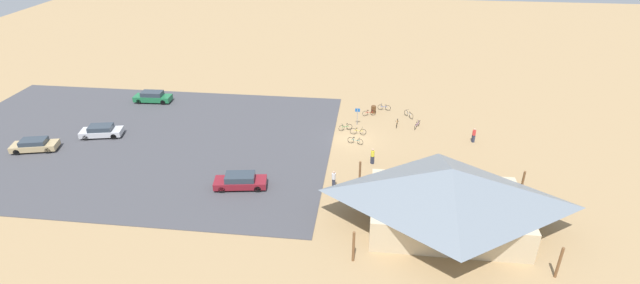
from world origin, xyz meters
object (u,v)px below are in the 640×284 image
object	(u,v)px
bicycle_silver_edge_north	(409,114)
car_silver_by_curb	(101,131)
car_maroon_end_stall	(240,181)
visitor_crossing_yard	(334,179)
bicycle_green_yard_right	(345,127)
visitor_at_bikes	(474,135)
bicycle_blue_near_porch	(384,107)
bicycle_red_trailside	(369,113)
bike_pavilion	(449,195)
visitor_near_lot	(373,156)
bicycle_orange_by_bin	(397,123)
bicycle_purple_front_row	(417,125)
bicycle_yellow_back_row	(358,131)
car_tan_aisle_side	(34,145)
car_green_inner_stall	(153,97)
bicycle_teal_yard_center	(355,141)
trash_bin	(374,109)
lot_sign	(357,114)

from	to	relation	value
bicycle_silver_edge_north	car_silver_by_curb	distance (m)	35.43
car_maroon_end_stall	visitor_crossing_yard	xyz separation A→B (m)	(-8.50, -1.09, 0.19)
bicycle_green_yard_right	visitor_at_bikes	bearing A→B (deg)	175.06
bicycle_blue_near_porch	visitor_crossing_yard	xyz separation A→B (m)	(4.63, 18.29, 0.56)
bicycle_red_trailside	car_silver_by_curb	xyz separation A→B (m)	(29.41, 9.22, 0.35)
bike_pavilion	visitor_near_lot	size ratio (longest dim) A/B	8.74
bicycle_orange_by_bin	bicycle_purple_front_row	bearing A→B (deg)	175.74
bicycle_yellow_back_row	bicycle_silver_edge_north	distance (m)	7.96
bicycle_blue_near_porch	car_tan_aisle_side	xyz separation A→B (m)	(36.50, 15.03, 0.33)
bicycle_yellow_back_row	bicycle_orange_by_bin	world-z (taller)	bicycle_yellow_back_row
bicycle_yellow_back_row	car_green_inner_stall	bearing A→B (deg)	-12.90
bicycle_orange_by_bin	car_tan_aisle_side	size ratio (longest dim) A/B	0.36
bicycle_teal_yard_center	car_tan_aisle_side	bearing A→B (deg)	9.47
trash_bin	visitor_near_lot	distance (m)	12.52
bicycle_silver_edge_north	car_green_inner_stall	distance (m)	32.72
trash_bin	car_tan_aisle_side	size ratio (longest dim) A/B	0.19
bike_pavilion	car_maroon_end_stall	size ratio (longest dim) A/B	2.96
car_silver_by_curb	visitor_at_bikes	world-z (taller)	visitor_at_bikes
car_maroon_end_stall	visitor_at_bikes	xyz separation A→B (m)	(-22.77, -11.92, 0.13)
bicycle_purple_front_row	bicycle_red_trailside	bearing A→B (deg)	-25.70
bicycle_yellow_back_row	bicycle_purple_front_row	distance (m)	7.18
bicycle_orange_by_bin	visitor_at_bikes	size ratio (longest dim) A/B	1.06
lot_sign	bicycle_yellow_back_row	world-z (taller)	lot_sign
car_tan_aisle_side	visitor_at_bikes	world-z (taller)	visitor_at_bikes
bike_pavilion	bicycle_silver_edge_north	world-z (taller)	bike_pavilion
lot_sign	bicycle_silver_edge_north	bearing A→B (deg)	-154.42
bicycle_red_trailside	bicycle_blue_near_porch	xyz separation A→B (m)	(-1.82, -1.88, 0.01)
bicycle_silver_edge_north	car_green_inner_stall	xyz separation A→B (m)	(32.71, -0.75, 0.38)
lot_sign	bicycle_purple_front_row	size ratio (longest dim) A/B	1.34
visitor_crossing_yard	visitor_near_lot	bearing A→B (deg)	-125.46
bicycle_teal_yard_center	bicycle_silver_edge_north	bearing A→B (deg)	-128.22
bicycle_yellow_back_row	bicycle_green_yard_right	distance (m)	1.77
trash_bin	bicycle_purple_front_row	world-z (taller)	trash_bin
lot_sign	visitor_near_lot	world-z (taller)	lot_sign
trash_bin	bicycle_blue_near_porch	xyz separation A→B (m)	(-1.31, -0.94, -0.08)
car_silver_by_curb	visitor_at_bikes	bearing A→B (deg)	-174.91
bicycle_teal_yard_center	bike_pavilion	bearing A→B (deg)	120.76
bike_pavilion	bicycle_green_yard_right	xyz separation A→B (m)	(9.30, -16.63, -2.66)
bicycle_silver_edge_north	bicycle_purple_front_row	world-z (taller)	bicycle_silver_edge_north
bicycle_purple_front_row	car_tan_aisle_side	world-z (taller)	car_tan_aisle_side
bicycle_green_yard_right	visitor_crossing_yard	bearing A→B (deg)	88.93
bicycle_blue_near_porch	visitor_at_bikes	size ratio (longest dim) A/B	0.99
bicycle_red_trailside	bicycle_green_yard_right	world-z (taller)	bicycle_green_yard_right
visitor_near_lot	bicycle_blue_near_porch	bearing A→B (deg)	-95.04
bike_pavilion	visitor_crossing_yard	size ratio (longest dim) A/B	8.34
car_tan_aisle_side	lot_sign	bearing A→B (deg)	-162.79
bicycle_yellow_back_row	bicycle_purple_front_row	xyz separation A→B (m)	(-6.69, -2.61, -0.03)
car_tan_aisle_side	trash_bin	bearing A→B (deg)	-158.19
car_maroon_end_stall	visitor_at_bikes	size ratio (longest dim) A/B	3.00
visitor_near_lot	bicycle_red_trailside	bearing A→B (deg)	-86.85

